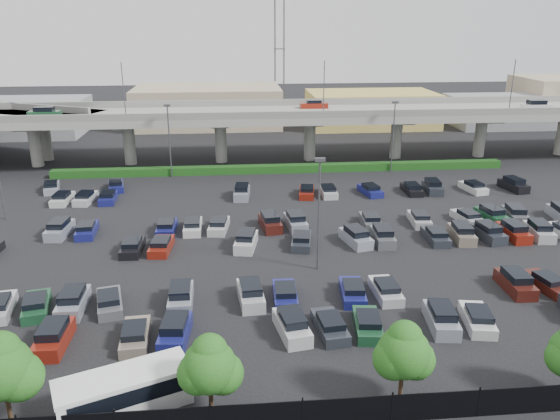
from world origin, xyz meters
name	(u,v)px	position (x,y,z in m)	size (l,w,h in m)	color
ground	(305,236)	(0.00, 0.00, 0.00)	(280.00, 280.00, 0.00)	black
overpass	(277,117)	(-0.21, 31.98, 6.97)	(150.00, 13.00, 15.80)	gray
hedge	(283,169)	(0.00, 25.00, 0.55)	(66.00, 1.60, 1.10)	#183D12
fence	(373,410)	(-0.05, -28.00, 0.90)	(70.00, 0.10, 2.00)	black
tree_row	(382,353)	(0.70, -26.53, 3.52)	(65.07, 3.66, 5.94)	#332316
shuttle_bus	(124,391)	(-13.96, -25.59, 1.31)	(7.91, 5.17, 2.41)	white
parked_cars	(322,246)	(0.99, -4.37, 0.63)	(63.35, 41.68, 1.67)	#B7B7BC
light_poles	(264,174)	(-4.13, 2.00, 6.24)	(66.90, 48.38, 10.30)	#4B4B50
distant_buildings	(324,107)	(12.38, 61.81, 3.74)	(138.00, 24.00, 9.00)	gray
comm_tower	(279,46)	(4.00, 74.00, 15.61)	(2.40, 2.40, 30.00)	#4B4B50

